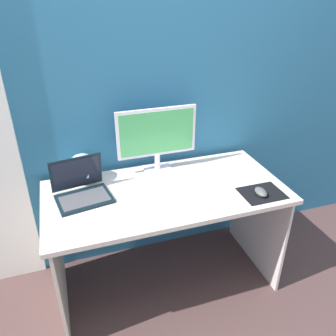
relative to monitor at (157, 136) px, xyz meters
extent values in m
plane|color=#4A3432|center=(-0.03, -0.26, -0.98)|extent=(8.00, 8.00, 0.00)
cube|color=#29678E|center=(-0.03, 0.15, 0.27)|extent=(6.00, 0.04, 2.50)
cube|color=beige|center=(-0.03, -0.26, -0.26)|extent=(1.43, 0.70, 0.03)
cube|color=beige|center=(-0.70, -0.26, -0.63)|extent=(0.02, 0.66, 0.71)
cube|color=silver|center=(0.65, -0.26, -0.63)|extent=(0.02, 0.66, 0.71)
cube|color=white|center=(0.00, 0.00, -0.24)|extent=(0.18, 0.14, 0.01)
cylinder|color=white|center=(0.00, 0.00, -0.18)|extent=(0.04, 0.04, 0.10)
cube|color=white|center=(0.00, 0.00, 0.03)|extent=(0.51, 0.02, 0.31)
cube|color=#4CB266|center=(0.00, -0.01, 0.03)|extent=(0.48, 0.00, 0.28)
cube|color=black|center=(-0.50, -0.21, -0.23)|extent=(0.33, 0.26, 0.02)
cube|color=#47474C|center=(-0.50, -0.22, -0.22)|extent=(0.29, 0.20, 0.00)
cube|color=black|center=(-0.52, -0.09, -0.12)|extent=(0.30, 0.09, 0.21)
cube|color=#1E2333|center=(-0.52, -0.10, -0.12)|extent=(0.27, 0.07, 0.18)
sphere|color=silver|center=(-0.48, 0.01, -0.15)|extent=(0.19, 0.19, 0.19)
cube|color=white|center=(0.01, -0.48, -0.24)|extent=(0.40, 0.14, 0.01)
cube|color=black|center=(0.50, -0.47, -0.24)|extent=(0.25, 0.20, 0.00)
ellipsoid|color=#4E4F4C|center=(0.49, -0.48, -0.22)|extent=(0.07, 0.10, 0.04)
camera|label=1|loc=(-0.55, -1.90, 0.84)|focal=36.25mm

